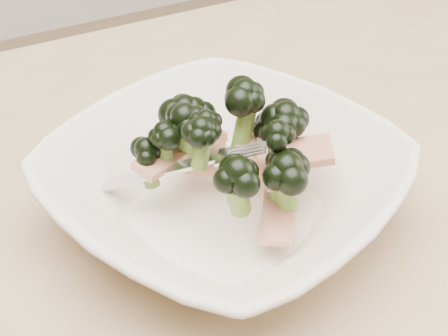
{
  "coord_description": "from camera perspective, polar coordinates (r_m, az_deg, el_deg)",
  "views": [
    {
      "loc": [
        -0.1,
        -0.32,
        1.11
      ],
      "look_at": [
        0.08,
        0.02,
        0.8
      ],
      "focal_mm": 50.0,
      "sensor_mm": 36.0,
      "label": 1
    }
  ],
  "objects": [
    {
      "name": "broccoli_dish",
      "position": [
        0.5,
        0.08,
        -0.98
      ],
      "size": [
        0.35,
        0.35,
        0.11
      ],
      "color": "beige",
      "rests_on": "dining_table"
    }
  ]
}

